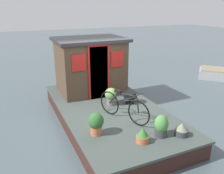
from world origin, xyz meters
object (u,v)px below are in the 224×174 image
(potted_plant_succulent, at_px, (182,130))
(charcoal_grill, at_px, (130,96))
(potted_plant_sage, at_px, (96,123))
(bicycle, at_px, (123,106))
(potted_plant_lavender, at_px, (111,96))
(potted_plant_rosemary, at_px, (161,126))
(houseboat_cabin, at_px, (90,65))
(potted_plant_ivy, at_px, (143,135))

(potted_plant_succulent, xyz_separation_m, charcoal_grill, (2.20, 0.18, 0.10))
(potted_plant_sage, bearing_deg, potted_plant_succulent, -115.93)
(bicycle, xyz_separation_m, potted_plant_sage, (-0.43, 0.93, -0.08))
(bicycle, bearing_deg, potted_plant_sage, 114.78)
(potted_plant_lavender, bearing_deg, potted_plant_rosemary, -172.00)
(houseboat_cabin, xyz_separation_m, bicycle, (-2.51, -0.01, -0.57))
(potted_plant_rosemary, distance_m, charcoal_grill, 2.04)
(potted_plant_lavender, bearing_deg, houseboat_cabin, 4.66)
(houseboat_cabin, distance_m, potted_plant_ivy, 3.77)
(potted_plant_sage, bearing_deg, potted_plant_ivy, -132.27)
(potted_plant_rosemary, height_order, charcoal_grill, potted_plant_rosemary)
(potted_plant_ivy, relative_size, potted_plant_rosemary, 0.67)
(potted_plant_sage, bearing_deg, charcoal_grill, -50.74)
(potted_plant_rosemary, relative_size, potted_plant_succulent, 1.67)
(charcoal_grill, bearing_deg, potted_plant_ivy, 158.81)
(bicycle, height_order, potted_plant_sage, bicycle)
(houseboat_cabin, relative_size, potted_plant_ivy, 6.67)
(bicycle, bearing_deg, potted_plant_rosemary, -160.05)
(houseboat_cabin, distance_m, potted_plant_rosemary, 3.73)
(potted_plant_lavender, bearing_deg, potted_plant_sage, 144.46)
(potted_plant_succulent, relative_size, charcoal_grill, 0.84)
(potted_plant_succulent, bearing_deg, potted_plant_lavender, 18.08)
(bicycle, bearing_deg, houseboat_cabin, 0.32)
(houseboat_cabin, xyz_separation_m, charcoal_grill, (-1.62, -0.70, -0.69))
(potted_plant_succulent, distance_m, potted_plant_lavender, 2.46)
(potted_plant_succulent, height_order, charcoal_grill, charcoal_grill)
(potted_plant_ivy, xyz_separation_m, potted_plant_sage, (0.74, 0.82, 0.13))
(bicycle, relative_size, potted_plant_succulent, 4.85)
(bicycle, distance_m, charcoal_grill, 1.13)
(houseboat_cabin, xyz_separation_m, potted_plant_rosemary, (-3.64, -0.42, -0.68))
(potted_plant_succulent, bearing_deg, potted_plant_ivy, 82.36)
(potted_plant_sage, relative_size, potted_plant_succulent, 1.74)
(potted_plant_rosemary, xyz_separation_m, potted_plant_lavender, (2.15, 0.30, 0.04))
(charcoal_grill, bearing_deg, potted_plant_sage, 129.26)
(potted_plant_lavender, distance_m, charcoal_grill, 0.60)
(potted_plant_rosemary, distance_m, potted_plant_succulent, 0.50)
(potted_plant_succulent, distance_m, charcoal_grill, 2.21)
(potted_plant_rosemary, xyz_separation_m, potted_plant_sage, (0.70, 1.34, 0.03))
(potted_plant_ivy, relative_size, charcoal_grill, 0.93)
(houseboat_cabin, height_order, potted_plant_lavender, houseboat_cabin)
(bicycle, relative_size, potted_plant_rosemary, 2.91)
(potted_plant_succulent, bearing_deg, potted_plant_rosemary, 68.67)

